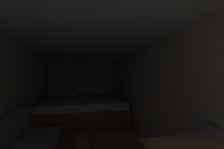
% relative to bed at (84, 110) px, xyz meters
% --- Properties ---
extents(wall_back, '(2.58, 0.05, 2.02)m').
position_rel_bed_xyz_m(wall_back, '(0.00, 0.98, 0.65)').
color(wall_back, beige).
rests_on(wall_back, ground).
extents(wall_left, '(0.05, 5.50, 2.02)m').
position_rel_bed_xyz_m(wall_left, '(-1.26, -1.79, 0.65)').
color(wall_left, beige).
rests_on(wall_left, ground).
extents(wall_right, '(0.05, 5.50, 2.02)m').
position_rel_bed_xyz_m(wall_right, '(1.26, -1.79, 0.65)').
color(wall_right, beige).
rests_on(wall_right, ground).
extents(ceiling_slab, '(2.58, 5.50, 0.05)m').
position_rel_bed_xyz_m(ceiling_slab, '(0.00, -1.79, 1.68)').
color(ceiling_slab, white).
rests_on(ceiling_slab, wall_left).
extents(bed, '(2.36, 1.85, 0.89)m').
position_rel_bed_xyz_m(bed, '(0.00, 0.00, 0.00)').
color(bed, olive).
rests_on(bed, ground).
extents(wicker_basket, '(0.34, 0.34, 0.25)m').
position_rel_bed_xyz_m(wicker_basket, '(-0.08, -1.63, -0.23)').
color(wicker_basket, olive).
rests_on(wicker_basket, ground).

